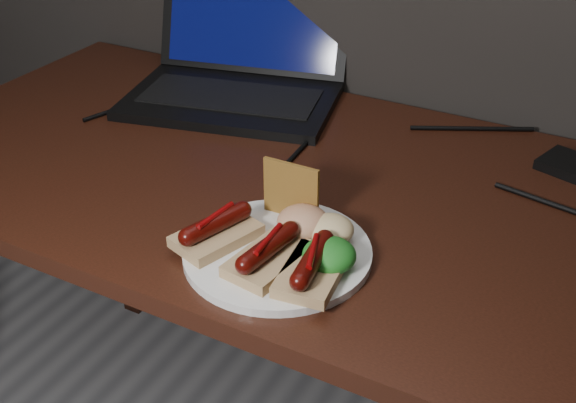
{
  "coord_description": "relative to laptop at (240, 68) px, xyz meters",
  "views": [
    {
      "loc": [
        0.47,
        0.49,
        1.32
      ],
      "look_at": [
        0.09,
        1.21,
        0.82
      ],
      "focal_mm": 45.0,
      "sensor_mm": 36.0,
      "label": 1
    }
  ],
  "objects": [
    {
      "name": "desk",
      "position": [
        0.25,
        -0.25,
        -0.14
      ],
      "size": [
        1.4,
        0.7,
        0.75
      ],
      "color": "#35150D",
      "rests_on": "ground"
    },
    {
      "name": "bread_sausage_center",
      "position": [
        0.34,
        -0.48,
        -0.02
      ],
      "size": [
        0.09,
        0.12,
        0.04
      ],
      "color": "tan",
      "rests_on": "plate"
    },
    {
      "name": "bread_sausage_left",
      "position": [
        0.25,
        -0.47,
        -0.02
      ],
      "size": [
        0.1,
        0.13,
        0.04
      ],
      "color": "tan",
      "rests_on": "plate"
    },
    {
      "name": "plate",
      "position": [
        0.33,
        -0.45,
        -0.05
      ],
      "size": [
        0.32,
        0.32,
        0.01
      ],
      "primitive_type": "cylinder",
      "rotation": [
        0.0,
        0.0,
        -0.35
      ],
      "color": "silver",
      "rests_on": "desk"
    },
    {
      "name": "salsa_mound",
      "position": [
        0.35,
        -0.4,
        -0.02
      ],
      "size": [
        0.07,
        0.07,
        0.04
      ],
      "primitive_type": "ellipsoid",
      "color": "#A01F10",
      "rests_on": "plate"
    },
    {
      "name": "laptop",
      "position": [
        0.0,
        0.0,
        0.0
      ],
      "size": [
        0.46,
        0.42,
        0.25
      ],
      "color": "black",
      "rests_on": "desk"
    },
    {
      "name": "crispbread",
      "position": [
        0.31,
        -0.37,
        0.0
      ],
      "size": [
        0.09,
        0.01,
        0.08
      ],
      "primitive_type": "cube",
      "color": "#AA7E2E",
      "rests_on": "plate"
    },
    {
      "name": "coleslaw_mound",
      "position": [
        0.39,
        -0.4,
        -0.02
      ],
      "size": [
        0.06,
        0.06,
        0.04
      ],
      "primitive_type": "ellipsoid",
      "color": "beige",
      "rests_on": "plate"
    },
    {
      "name": "desk_cables",
      "position": [
        0.26,
        -0.1,
        -0.05
      ],
      "size": [
        0.87,
        0.39,
        0.01
      ],
      "color": "black",
      "rests_on": "desk"
    },
    {
      "name": "bread_sausage_right",
      "position": [
        0.4,
        -0.48,
        -0.02
      ],
      "size": [
        0.08,
        0.12,
        0.04
      ],
      "color": "tan",
      "rests_on": "plate"
    },
    {
      "name": "salad_greens",
      "position": [
        0.41,
        -0.45,
        -0.02
      ],
      "size": [
        0.07,
        0.07,
        0.04
      ],
      "primitive_type": "ellipsoid",
      "color": "#115919",
      "rests_on": "plate"
    }
  ]
}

